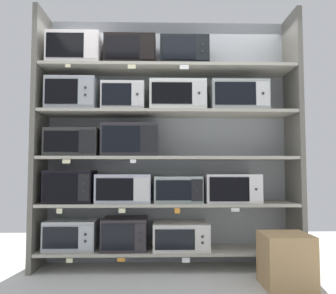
{
  "coord_description": "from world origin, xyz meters",
  "views": [
    {
      "loc": [
        -0.09,
        -3.53,
        0.98
      ],
      "look_at": [
        0.0,
        0.0,
        1.21
      ],
      "focal_mm": 36.95,
      "sensor_mm": 36.0,
      "label": 1
    }
  ],
  "objects_px": {
    "microwave_11": "(177,98)",
    "microwave_0": "(71,235)",
    "microwave_4": "(124,188)",
    "microwave_13": "(76,52)",
    "microwave_10": "(124,98)",
    "microwave_2": "(181,235)",
    "microwave_14": "(131,53)",
    "microwave_9": "(74,96)",
    "microwave_1": "(125,233)",
    "shipping_carton": "(286,260)",
    "microwave_12": "(237,98)",
    "microwave_7": "(74,143)",
    "microwave_15": "(184,54)",
    "microwave_5": "(178,189)",
    "microwave_8": "(131,141)",
    "microwave_3": "(71,186)",
    "microwave_6": "(231,188)"
  },
  "relations": [
    {
      "from": "microwave_5",
      "to": "microwave_15",
      "type": "height_order",
      "value": "microwave_15"
    },
    {
      "from": "microwave_13",
      "to": "microwave_15",
      "type": "bearing_deg",
      "value": -0.0
    },
    {
      "from": "microwave_4",
      "to": "microwave_15",
      "type": "distance_m",
      "value": 1.52
    },
    {
      "from": "microwave_4",
      "to": "microwave_15",
      "type": "xyz_separation_m",
      "value": [
        0.61,
        -0.0,
        1.4
      ]
    },
    {
      "from": "microwave_2",
      "to": "microwave_14",
      "type": "bearing_deg",
      "value": 179.99
    },
    {
      "from": "microwave_11",
      "to": "microwave_12",
      "type": "relative_size",
      "value": 0.98
    },
    {
      "from": "microwave_5",
      "to": "microwave_8",
      "type": "distance_m",
      "value": 0.69
    },
    {
      "from": "microwave_2",
      "to": "microwave_14",
      "type": "xyz_separation_m",
      "value": [
        -0.51,
        0.0,
        1.87
      ]
    },
    {
      "from": "microwave_1",
      "to": "microwave_9",
      "type": "xyz_separation_m",
      "value": [
        -0.54,
        0.0,
        1.4
      ]
    },
    {
      "from": "microwave_9",
      "to": "microwave_13",
      "type": "distance_m",
      "value": 0.46
    },
    {
      "from": "microwave_2",
      "to": "microwave_12",
      "type": "relative_size",
      "value": 0.97
    },
    {
      "from": "microwave_2",
      "to": "microwave_14",
      "type": "relative_size",
      "value": 1.07
    },
    {
      "from": "microwave_0",
      "to": "microwave_14",
      "type": "bearing_deg",
      "value": -0.0
    },
    {
      "from": "microwave_3",
      "to": "shipping_carton",
      "type": "relative_size",
      "value": 1.07
    },
    {
      "from": "microwave_1",
      "to": "microwave_11",
      "type": "relative_size",
      "value": 0.78
    },
    {
      "from": "microwave_11",
      "to": "microwave_15",
      "type": "xyz_separation_m",
      "value": [
        0.07,
        -0.0,
        0.46
      ]
    },
    {
      "from": "microwave_13",
      "to": "microwave_0",
      "type": "bearing_deg",
      "value": 179.1
    },
    {
      "from": "microwave_3",
      "to": "shipping_carton",
      "type": "distance_m",
      "value": 2.13
    },
    {
      "from": "microwave_4",
      "to": "microwave_5",
      "type": "relative_size",
      "value": 1.13
    },
    {
      "from": "microwave_4",
      "to": "microwave_12",
      "type": "xyz_separation_m",
      "value": [
        1.16,
        -0.0,
        0.93
      ]
    },
    {
      "from": "microwave_7",
      "to": "microwave_9",
      "type": "xyz_separation_m",
      "value": [
        -0.01,
        -0.0,
        0.49
      ]
    },
    {
      "from": "microwave_5",
      "to": "microwave_8",
      "type": "height_order",
      "value": "microwave_8"
    },
    {
      "from": "microwave_2",
      "to": "microwave_13",
      "type": "bearing_deg",
      "value": -179.99
    },
    {
      "from": "microwave_15",
      "to": "microwave_3",
      "type": "bearing_deg",
      "value": -179.99
    },
    {
      "from": "microwave_0",
      "to": "microwave_11",
      "type": "relative_size",
      "value": 0.9
    },
    {
      "from": "microwave_4",
      "to": "microwave_6",
      "type": "xyz_separation_m",
      "value": [
        1.09,
        -0.0,
        -0.0
      ]
    },
    {
      "from": "microwave_2",
      "to": "microwave_12",
      "type": "bearing_deg",
      "value": -0.01
    },
    {
      "from": "microwave_9",
      "to": "microwave_15",
      "type": "bearing_deg",
      "value": -0.0
    },
    {
      "from": "microwave_12",
      "to": "microwave_9",
      "type": "bearing_deg",
      "value": -180.0
    },
    {
      "from": "microwave_0",
      "to": "microwave_11",
      "type": "height_order",
      "value": "microwave_11"
    },
    {
      "from": "microwave_10",
      "to": "microwave_9",
      "type": "bearing_deg",
      "value": 179.99
    },
    {
      "from": "microwave_3",
      "to": "microwave_10",
      "type": "relative_size",
      "value": 1.1
    },
    {
      "from": "microwave_4",
      "to": "microwave_14",
      "type": "xyz_separation_m",
      "value": [
        0.06,
        0.0,
        1.4
      ]
    },
    {
      "from": "microwave_0",
      "to": "microwave_10",
      "type": "bearing_deg",
      "value": -0.03
    },
    {
      "from": "shipping_carton",
      "to": "microwave_9",
      "type": "bearing_deg",
      "value": 163.39
    },
    {
      "from": "microwave_0",
      "to": "microwave_15",
      "type": "distance_m",
      "value": 2.17
    },
    {
      "from": "microwave_7",
      "to": "microwave_12",
      "type": "bearing_deg",
      "value": -0.0
    },
    {
      "from": "microwave_10",
      "to": "microwave_15",
      "type": "bearing_deg",
      "value": 0.0
    },
    {
      "from": "microwave_5",
      "to": "microwave_9",
      "type": "bearing_deg",
      "value": -180.0
    },
    {
      "from": "microwave_4",
      "to": "microwave_13",
      "type": "relative_size",
      "value": 1.03
    },
    {
      "from": "microwave_0",
      "to": "shipping_carton",
      "type": "distance_m",
      "value": 2.03
    },
    {
      "from": "microwave_2",
      "to": "microwave_1",
      "type": "bearing_deg",
      "value": -179.96
    },
    {
      "from": "microwave_8",
      "to": "microwave_6",
      "type": "bearing_deg",
      "value": -0.01
    },
    {
      "from": "microwave_7",
      "to": "shipping_carton",
      "type": "xyz_separation_m",
      "value": [
        1.94,
        -0.58,
        -1.03
      ]
    },
    {
      "from": "microwave_11",
      "to": "microwave_0",
      "type": "bearing_deg",
      "value": -180.0
    },
    {
      "from": "microwave_10",
      "to": "shipping_carton",
      "type": "bearing_deg",
      "value": -22.07
    },
    {
      "from": "microwave_14",
      "to": "shipping_carton",
      "type": "height_order",
      "value": "microwave_14"
    },
    {
      "from": "microwave_1",
      "to": "microwave_7",
      "type": "distance_m",
      "value": 1.05
    },
    {
      "from": "microwave_3",
      "to": "microwave_4",
      "type": "bearing_deg",
      "value": 0.03
    },
    {
      "from": "microwave_1",
      "to": "shipping_carton",
      "type": "height_order",
      "value": "microwave_1"
    }
  ]
}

